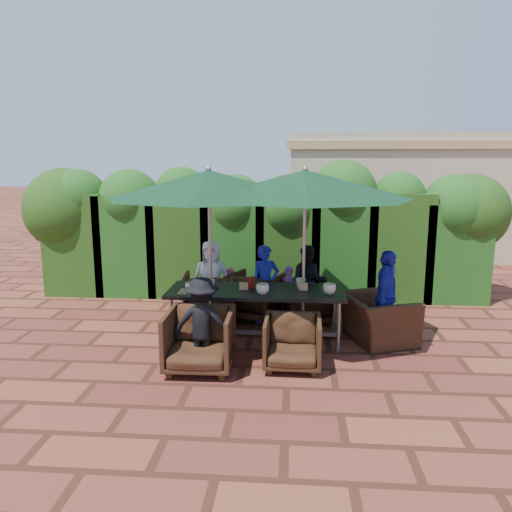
# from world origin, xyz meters

# --- Properties ---
(ground) EXTENTS (80.00, 80.00, 0.00)m
(ground) POSITION_xyz_m (0.00, 0.00, 0.00)
(ground) COLOR brown
(ground) RESTS_ON ground
(dining_table) EXTENTS (2.46, 0.90, 0.75)m
(dining_table) POSITION_xyz_m (0.09, -0.17, 0.68)
(dining_table) COLOR black
(dining_table) RESTS_ON ground
(umbrella_left) EXTENTS (2.79, 2.79, 2.46)m
(umbrella_left) POSITION_xyz_m (-0.55, -0.22, 2.21)
(umbrella_left) COLOR gray
(umbrella_left) RESTS_ON ground
(umbrella_right) EXTENTS (2.93, 2.93, 2.46)m
(umbrella_right) POSITION_xyz_m (0.75, -0.12, 2.21)
(umbrella_right) COLOR gray
(umbrella_right) RESTS_ON ground
(chair_far_left) EXTENTS (0.88, 0.84, 0.83)m
(chair_far_left) POSITION_xyz_m (-0.74, 0.73, 0.42)
(chair_far_left) COLOR black
(chair_far_left) RESTS_ON ground
(chair_far_mid) EXTENTS (1.00, 0.98, 0.81)m
(chair_far_mid) POSITION_xyz_m (-0.02, 0.88, 0.41)
(chair_far_mid) COLOR black
(chair_far_mid) RESTS_ON ground
(chair_far_right) EXTENTS (0.84, 0.81, 0.72)m
(chair_far_right) POSITION_xyz_m (0.84, 0.72, 0.36)
(chair_far_right) COLOR black
(chair_far_right) RESTS_ON ground
(chair_near_left) EXTENTS (0.82, 0.77, 0.83)m
(chair_near_left) POSITION_xyz_m (-0.52, -1.23, 0.42)
(chair_near_left) COLOR black
(chair_near_left) RESTS_ON ground
(chair_near_right) EXTENTS (0.71, 0.66, 0.71)m
(chair_near_right) POSITION_xyz_m (0.61, -1.08, 0.36)
(chair_near_right) COLOR black
(chair_near_right) RESTS_ON ground
(chair_end_right) EXTENTS (0.94, 1.16, 0.87)m
(chair_end_right) POSITION_xyz_m (1.80, -0.05, 0.44)
(chair_end_right) COLOR black
(chair_end_right) RESTS_ON ground
(adult_far_left) EXTENTS (0.63, 0.37, 1.27)m
(adult_far_left) POSITION_xyz_m (-0.72, 0.88, 0.63)
(adult_far_left) COLOR white
(adult_far_left) RESTS_ON ground
(adult_far_mid) EXTENTS (0.55, 0.50, 1.23)m
(adult_far_mid) POSITION_xyz_m (0.17, 0.69, 0.62)
(adult_far_mid) COLOR #1E23A5
(adult_far_mid) RESTS_ON ground
(adult_far_right) EXTENTS (0.58, 0.36, 1.21)m
(adult_far_right) POSITION_xyz_m (0.86, 0.88, 0.61)
(adult_far_right) COLOR black
(adult_far_right) RESTS_ON ground
(adult_near_left) EXTENTS (0.74, 0.34, 1.14)m
(adult_near_left) POSITION_xyz_m (-0.50, -1.15, 0.57)
(adult_near_left) COLOR black
(adult_near_left) RESTS_ON ground
(adult_end_right) EXTENTS (0.59, 0.85, 1.32)m
(adult_end_right) POSITION_xyz_m (1.90, -0.10, 0.66)
(adult_end_right) COLOR #1E23A5
(adult_end_right) RESTS_ON ground
(child_left) EXTENTS (0.35, 0.32, 0.81)m
(child_left) POSITION_xyz_m (-0.43, 0.95, 0.40)
(child_left) COLOR #CB476E
(child_left) RESTS_ON ground
(child_right) EXTENTS (0.33, 0.28, 0.86)m
(child_right) POSITION_xyz_m (0.54, 0.89, 0.43)
(child_right) COLOR #9A4FAC
(child_right) RESTS_ON ground
(pedestrian_a) EXTENTS (1.72, 1.17, 1.74)m
(pedestrian_a) POSITION_xyz_m (1.44, 4.20, 0.87)
(pedestrian_a) COLOR #227E37
(pedestrian_a) RESTS_ON ground
(pedestrian_b) EXTENTS (0.98, 0.70, 1.85)m
(pedestrian_b) POSITION_xyz_m (2.58, 4.31, 0.93)
(pedestrian_b) COLOR #CB476E
(pedestrian_b) RESTS_ON ground
(pedestrian_c) EXTENTS (1.31, 1.14, 1.89)m
(pedestrian_c) POSITION_xyz_m (3.70, 4.26, 0.95)
(pedestrian_c) COLOR gray
(pedestrian_c) RESTS_ON ground
(cup_a) EXTENTS (0.14, 0.14, 0.11)m
(cup_a) POSITION_xyz_m (-0.82, -0.28, 0.81)
(cup_a) COLOR beige
(cup_a) RESTS_ON dining_table
(cup_b) EXTENTS (0.13, 0.13, 0.12)m
(cup_b) POSITION_xyz_m (-0.56, -0.12, 0.81)
(cup_b) COLOR beige
(cup_b) RESTS_ON dining_table
(cup_c) EXTENTS (0.18, 0.18, 0.14)m
(cup_c) POSITION_xyz_m (0.20, -0.39, 0.82)
(cup_c) COLOR beige
(cup_c) RESTS_ON dining_table
(cup_d) EXTENTS (0.14, 0.14, 0.14)m
(cup_d) POSITION_xyz_m (0.72, -0.02, 0.82)
(cup_d) COLOR beige
(cup_d) RESTS_ON dining_table
(cup_e) EXTENTS (0.18, 0.18, 0.14)m
(cup_e) POSITION_xyz_m (1.10, -0.32, 0.82)
(cup_e) COLOR beige
(cup_e) RESTS_ON dining_table
(ketchup_bottle) EXTENTS (0.04, 0.04, 0.17)m
(ketchup_bottle) POSITION_xyz_m (0.00, -0.09, 0.83)
(ketchup_bottle) COLOR #B20C0A
(ketchup_bottle) RESTS_ON dining_table
(sauce_bottle) EXTENTS (0.04, 0.04, 0.17)m
(sauce_bottle) POSITION_xyz_m (0.05, -0.08, 0.83)
(sauce_bottle) COLOR #4C230C
(sauce_bottle) RESTS_ON dining_table
(serving_tray) EXTENTS (0.35, 0.25, 0.02)m
(serving_tray) POSITION_xyz_m (-0.78, -0.37, 0.76)
(serving_tray) COLOR #A67E50
(serving_tray) RESTS_ON dining_table
(number_block_left) EXTENTS (0.12, 0.06, 0.10)m
(number_block_left) POSITION_xyz_m (-0.08, -0.17, 0.80)
(number_block_left) COLOR tan
(number_block_left) RESTS_ON dining_table
(number_block_right) EXTENTS (0.12, 0.06, 0.10)m
(number_block_right) POSITION_xyz_m (0.75, -0.14, 0.80)
(number_block_right) COLOR tan
(number_block_right) RESTS_ON dining_table
(hedge_wall) EXTENTS (9.10, 1.60, 2.55)m
(hedge_wall) POSITION_xyz_m (-0.12, 2.32, 1.36)
(hedge_wall) COLOR black
(hedge_wall) RESTS_ON ground
(building) EXTENTS (6.20, 3.08, 3.20)m
(building) POSITION_xyz_m (3.50, 6.99, 1.61)
(building) COLOR #BEAC8D
(building) RESTS_ON ground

